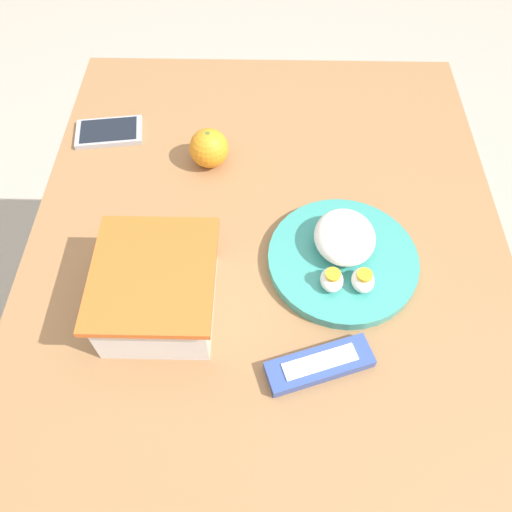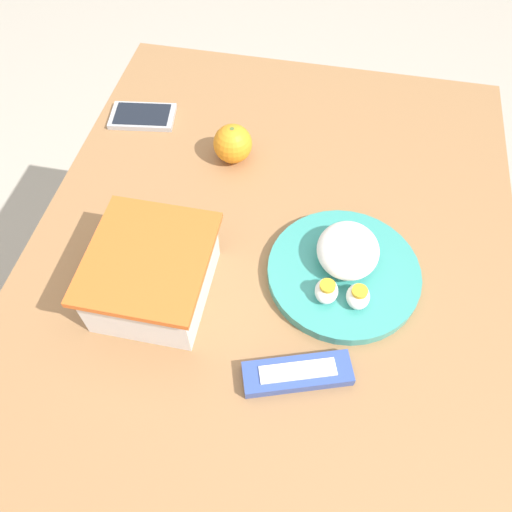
{
  "view_description": "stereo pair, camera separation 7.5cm",
  "coord_description": "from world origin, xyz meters",
  "views": [
    {
      "loc": [
        -0.43,
        0.01,
        1.42
      ],
      "look_at": [
        -0.0,
        0.02,
        0.79
      ],
      "focal_mm": 35.0,
      "sensor_mm": 36.0,
      "label": 1
    },
    {
      "loc": [
        -0.42,
        -0.07,
        1.42
      ],
      "look_at": [
        -0.0,
        0.02,
        0.79
      ],
      "focal_mm": 35.0,
      "sensor_mm": 36.0,
      "label": 2
    }
  ],
  "objects": [
    {
      "name": "table",
      "position": [
        0.0,
        0.0,
        0.66
      ],
      "size": [
        1.06,
        0.78,
        0.76
      ],
      "color": "#996B42",
      "rests_on": "ground_plane"
    },
    {
      "name": "ground_plane",
      "position": [
        0.0,
        0.0,
        0.0
      ],
      "size": [
        10.0,
        10.0,
        0.0
      ],
      "primitive_type": "plane",
      "color": "#B2A899"
    },
    {
      "name": "candy_bar",
      "position": [
        -0.17,
        -0.07,
        0.77
      ],
      "size": [
        0.09,
        0.15,
        0.02
      ],
      "color": "#334C9E",
      "rests_on": "table"
    },
    {
      "name": "food_container",
      "position": [
        -0.08,
        0.15,
        0.8
      ],
      "size": [
        0.19,
        0.17,
        0.1
      ],
      "color": "white",
      "rests_on": "table"
    },
    {
      "name": "orange_fruit",
      "position": [
        0.22,
        0.1,
        0.8
      ],
      "size": [
        0.07,
        0.07,
        0.07
      ],
      "color": "orange",
      "rests_on": "table"
    },
    {
      "name": "rice_plate",
      "position": [
        0.01,
        -0.12,
        0.78
      ],
      "size": [
        0.23,
        0.23,
        0.07
      ],
      "color": "teal",
      "rests_on": "table"
    },
    {
      "name": "cell_phone",
      "position": [
        0.29,
        0.3,
        0.77
      ],
      "size": [
        0.09,
        0.13,
        0.01
      ],
      "color": "#ADADB2",
      "rests_on": "table"
    }
  ]
}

